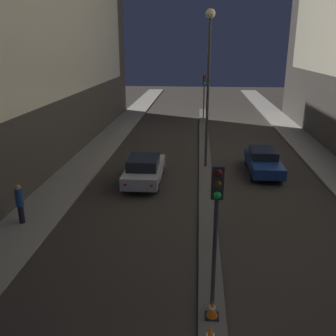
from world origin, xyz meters
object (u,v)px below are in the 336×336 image
Objects in this scene: traffic_light_near at (216,208)px; car_right_lane at (263,161)px; traffic_cone_far at (212,309)px; pedestrian_on_left_sidewalk at (20,203)px; street_lamp at (209,61)px; car_left_lane at (144,169)px; traffic_light_mid at (204,87)px.

traffic_light_near is 13.66m from car_right_lane.
traffic_cone_far is 13.73m from car_right_lane.
pedestrian_on_left_sidewalk reaches higher than car_right_lane.
street_lamp is 6.83m from car_right_lane.
street_lamp is at bearing 90.00° from traffic_light_near.
car_left_lane is 7.26m from pedestrian_on_left_sidewalk.
pedestrian_on_left_sidewalk reaches higher than traffic_cone_far.
car_left_lane is (-3.47, 10.92, 0.40)m from traffic_cone_far.
pedestrian_on_left_sidewalk is at bearing -108.08° from traffic_light_mid.
traffic_cone_far is 0.31× the size of pedestrian_on_left_sidewalk.
street_lamp reaches higher than traffic_light_near.
traffic_cone_far is 11.47m from car_left_lane.
traffic_light_near is 0.48× the size of street_lamp.
traffic_light_near is 13.94m from street_lamp.
car_right_lane is at bearing -78.10° from traffic_light_mid.
traffic_light_near reaches higher than pedestrian_on_left_sidewalk.
traffic_cone_far is (-0.01, -0.33, -2.97)m from traffic_light_near.
pedestrian_on_left_sidewalk is at bearing 146.73° from traffic_cone_far.
car_right_lane is 2.67× the size of pedestrian_on_left_sidewalk.
traffic_light_mid reaches higher than traffic_cone_far.
street_lamp is at bearing 40.45° from car_left_lane.
traffic_light_near is at bearing -105.07° from car_right_lane.
street_lamp reaches higher than car_right_lane.
car_left_lane is at bearing 51.38° from pedestrian_on_left_sidewalk.
car_left_lane is (-3.49, -2.97, -5.78)m from street_lamp.
street_lamp reaches higher than traffic_light_mid.
traffic_light_mid is 8.14× the size of traffic_cone_far.
pedestrian_on_left_sidewalk is at bearing 148.43° from traffic_light_near.
traffic_cone_far is (-0.01, -29.80, -2.97)m from traffic_light_mid.
traffic_cone_far is 9.60m from pedestrian_on_left_sidewalk.
traffic_light_near is 1.00× the size of traffic_light_mid.
traffic_cone_far is at bearing -33.27° from pedestrian_on_left_sidewalk.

